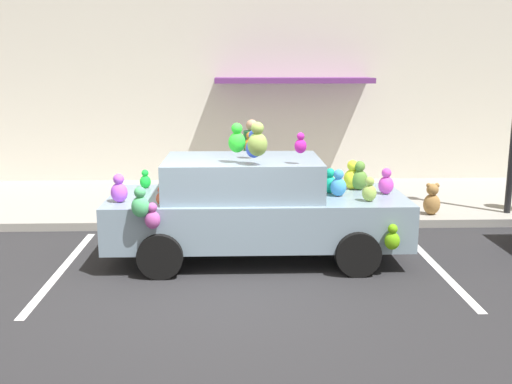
% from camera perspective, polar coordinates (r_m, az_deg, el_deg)
% --- Properties ---
extents(ground_plane, '(60.00, 60.00, 0.00)m').
position_cam_1_polar(ground_plane, '(7.94, -3.58, -9.53)').
color(ground_plane, '#262628').
extents(sidewalk, '(24.00, 4.00, 0.15)m').
position_cam_1_polar(sidewalk, '(12.71, -2.97, -0.84)').
color(sidewalk, gray).
rests_on(sidewalk, ground).
extents(storefront_building, '(24.00, 1.25, 6.40)m').
position_cam_1_polar(storefront_building, '(14.53, -2.90, 13.19)').
color(storefront_building, beige).
rests_on(storefront_building, ground).
extents(parking_stripe_front, '(0.12, 3.60, 0.01)m').
position_cam_1_polar(parking_stripe_front, '(9.35, 16.61, -6.62)').
color(parking_stripe_front, silver).
rests_on(parking_stripe_front, ground).
extents(parking_stripe_rear, '(0.12, 3.60, 0.01)m').
position_cam_1_polar(parking_stripe_rear, '(9.23, -17.95, -6.95)').
color(parking_stripe_rear, silver).
rests_on(parking_stripe_rear, ground).
extents(plush_covered_car, '(4.45, 2.04, 2.15)m').
position_cam_1_polar(plush_covered_car, '(9.07, -0.18, -1.38)').
color(plush_covered_car, gray).
rests_on(plush_covered_car, ground).
extents(teddy_bear_on_sidewalk, '(0.32, 0.26, 0.60)m').
position_cam_1_polar(teddy_bear_on_sidewalk, '(11.66, 16.42, -0.74)').
color(teddy_bear_on_sidewalk, '#9E723D').
rests_on(teddy_bear_on_sidewalk, sidewalk).
extents(pedestrian_near_shopfront, '(0.31, 0.31, 1.75)m').
position_cam_1_polar(pedestrian_near_shopfront, '(11.44, -0.41, 2.30)').
color(pedestrian_near_shopfront, '#28713D').
rests_on(pedestrian_near_shopfront, sidewalk).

